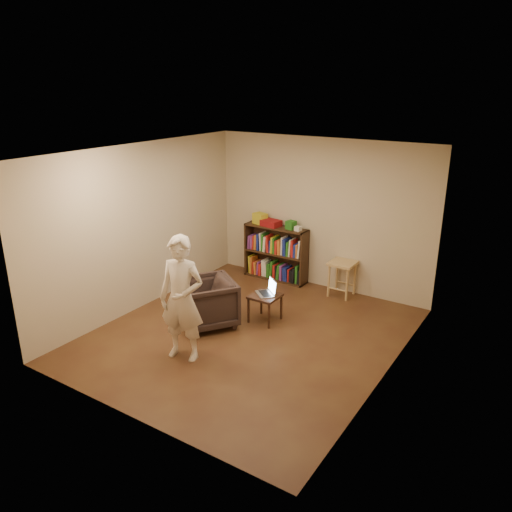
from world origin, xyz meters
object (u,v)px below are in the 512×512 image
Objects in this scene: bookshelf at (276,256)px; armchair at (207,303)px; side_table at (265,299)px; person at (182,299)px; stool at (342,269)px; laptop at (268,291)px.

armchair is at bearing -87.62° from bookshelf.
side_table is at bearing 76.12° from armchair.
person is (0.40, -3.05, 0.40)m from bookshelf.
side_table is 0.26× the size of person.
armchair is (-1.24, -2.09, -0.13)m from stool.
armchair is at bearing -138.99° from side_table.
armchair is 0.92m from laptop.
bookshelf is 1.71m from laptop.
side_table is 1.58m from person.
laptop is at bearing -111.17° from stool.
bookshelf is at bearing 84.11° from person.
side_table is at bearing -64.84° from bookshelf.
armchair is at bearing 95.76° from person.
person is at bearing -82.51° from bookshelf.
laptop is (0.02, 0.05, 0.13)m from side_table.
bookshelf reaches higher than armchair.
bookshelf is 1.99× the size of stool.
person is (-0.34, -1.47, 0.48)m from side_table.
bookshelf is at bearing 127.49° from armchair.
laptop is (-0.57, -1.47, -0.00)m from stool.
side_table is at bearing -67.06° from laptop.
side_table is at bearing -111.01° from stool.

